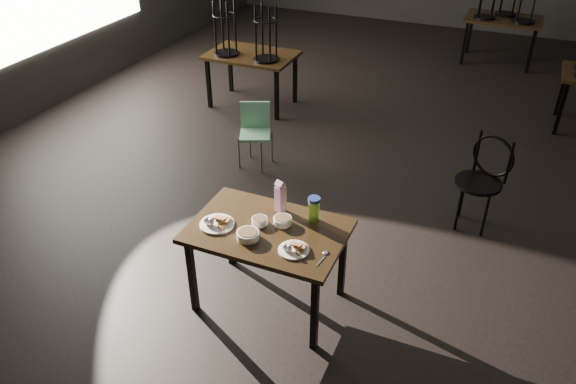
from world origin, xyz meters
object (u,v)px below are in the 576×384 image
at_px(water_bottle, 314,209).
at_px(main_table, 268,237).
at_px(juice_carton, 280,197).
at_px(bentwood_chair, 484,175).
at_px(school_chair, 255,128).

bearing_deg(water_bottle, main_table, -140.14).
bearing_deg(water_bottle, juice_carton, 174.79).
height_order(bentwood_chair, school_chair, bentwood_chair).
relative_size(water_bottle, school_chair, 0.29).
bearing_deg(school_chair, bentwood_chair, -28.80).
relative_size(main_table, juice_carton, 4.29).
xyz_separation_m(main_table, school_chair, (-1.13, 2.07, -0.23)).
height_order(main_table, bentwood_chair, bentwood_chair).
relative_size(bentwood_chair, school_chair, 1.27).
distance_m(main_table, bentwood_chair, 2.32).
bearing_deg(bentwood_chair, main_table, -104.28).
bearing_deg(school_chair, main_table, -84.86).
relative_size(juice_carton, school_chair, 0.38).
xyz_separation_m(bentwood_chair, school_chair, (-2.55, 0.24, -0.11)).
bearing_deg(school_chair, water_bottle, -75.74).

